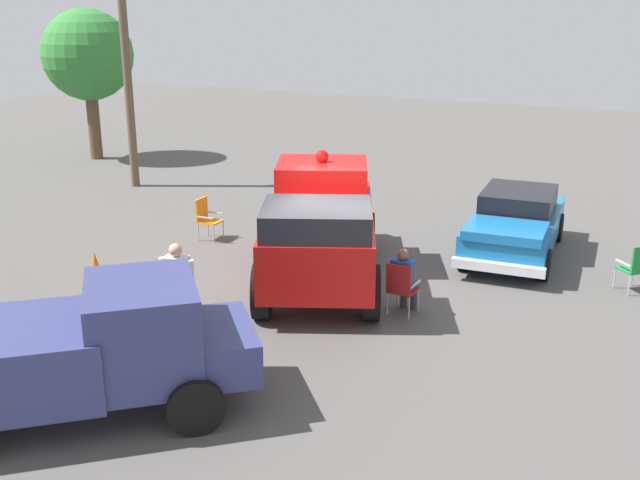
% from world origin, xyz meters
% --- Properties ---
extents(ground_plane, '(60.00, 60.00, 0.00)m').
position_xyz_m(ground_plane, '(0.00, 0.00, 0.00)').
color(ground_plane, '#514F4C').
extents(vintage_fire_truck, '(4.41, 6.32, 2.59)m').
position_xyz_m(vintage_fire_truck, '(-0.57, 0.67, 1.20)').
color(vintage_fire_truck, black).
rests_on(vintage_fire_truck, ground).
extents(classic_hot_rod, '(2.17, 4.47, 1.46)m').
position_xyz_m(classic_hot_rod, '(2.69, 4.09, 0.75)').
color(classic_hot_rod, black).
rests_on(classic_hot_rod, ground).
extents(parked_pickup, '(4.80, 4.51, 1.90)m').
position_xyz_m(parked_pickup, '(-1.24, -5.61, 0.99)').
color(parked_pickup, black).
rests_on(parked_pickup, ground).
extents(lawn_chair_near_truck, '(0.54, 0.53, 1.02)m').
position_xyz_m(lawn_chair_near_truck, '(1.56, -0.32, 0.59)').
color(lawn_chair_near_truck, '#B7BABF').
rests_on(lawn_chair_near_truck, ground).
extents(lawn_chair_by_car, '(0.51, 0.53, 1.02)m').
position_xyz_m(lawn_chair_by_car, '(-4.32, 2.00, 0.59)').
color(lawn_chair_by_car, '#B7BABF').
rests_on(lawn_chair_by_car, ground).
extents(lawn_chair_spare, '(0.69, 0.69, 1.02)m').
position_xyz_m(lawn_chair_spare, '(5.40, 2.79, 0.59)').
color(lawn_chair_spare, '#B7BABF').
rests_on(lawn_chair_spare, ground).
extents(spectator_seated, '(0.41, 0.56, 1.29)m').
position_xyz_m(spectator_seated, '(1.57, -0.19, 0.70)').
color(spectator_seated, '#383842').
rests_on(spectator_seated, ground).
extents(spectator_standing, '(0.65, 0.34, 1.68)m').
position_xyz_m(spectator_standing, '(-1.63, -2.81, 0.96)').
color(spectator_standing, '#2D334C').
rests_on(spectator_standing, ground).
extents(oak_tree_left, '(3.21, 3.21, 5.34)m').
position_xyz_m(oak_tree_left, '(-13.51, 8.38, 3.69)').
color(oak_tree_left, brown).
rests_on(oak_tree_left, ground).
extents(utility_pole, '(1.67, 0.57, 7.29)m').
position_xyz_m(utility_pole, '(-9.46, 5.60, 3.79)').
color(utility_pole, brown).
rests_on(utility_pole, ground).
extents(traffic_cone, '(0.40, 0.40, 0.64)m').
position_xyz_m(traffic_cone, '(-4.77, -1.43, 0.31)').
color(traffic_cone, orange).
rests_on(traffic_cone, ground).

